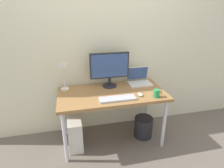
{
  "coord_description": "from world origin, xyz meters",
  "views": [
    {
      "loc": [
        -0.5,
        -2.18,
        1.78
      ],
      "look_at": [
        0.0,
        0.0,
        0.85
      ],
      "focal_mm": 30.76,
      "sensor_mm": 36.0,
      "label": 1
    }
  ],
  "objects_px": {
    "desk_lamp": "(63,68)",
    "monitor": "(110,68)",
    "computer_tower": "(75,133)",
    "mouse": "(140,95)",
    "coffee_mug": "(157,93)",
    "wastebasket": "(143,127)",
    "desk": "(112,97)",
    "laptop": "(139,79)",
    "keyboard": "(118,99)"
  },
  "relations": [
    {
      "from": "wastebasket",
      "to": "mouse",
      "type": "bearing_deg",
      "value": -133.54
    },
    {
      "from": "desk",
      "to": "computer_tower",
      "type": "distance_m",
      "value": 0.68
    },
    {
      "from": "keyboard",
      "to": "wastebasket",
      "type": "xyz_separation_m",
      "value": [
        0.44,
        0.18,
        -0.59
      ]
    },
    {
      "from": "mouse",
      "to": "desk",
      "type": "bearing_deg",
      "value": 152.18
    },
    {
      "from": "monitor",
      "to": "laptop",
      "type": "distance_m",
      "value": 0.48
    },
    {
      "from": "monitor",
      "to": "keyboard",
      "type": "height_order",
      "value": "monitor"
    },
    {
      "from": "wastebasket",
      "to": "computer_tower",
      "type": "bearing_deg",
      "value": 179.74
    },
    {
      "from": "keyboard",
      "to": "wastebasket",
      "type": "height_order",
      "value": "keyboard"
    },
    {
      "from": "monitor",
      "to": "desk",
      "type": "bearing_deg",
      "value": -94.25
    },
    {
      "from": "coffee_mug",
      "to": "wastebasket",
      "type": "height_order",
      "value": "coffee_mug"
    },
    {
      "from": "desk_lamp",
      "to": "computer_tower",
      "type": "xyz_separation_m",
      "value": [
        0.08,
        -0.24,
        -0.84
      ]
    },
    {
      "from": "desk_lamp",
      "to": "wastebasket",
      "type": "relative_size",
      "value": 1.47
    },
    {
      "from": "monitor",
      "to": "desk_lamp",
      "type": "bearing_deg",
      "value": 179.94
    },
    {
      "from": "desk",
      "to": "mouse",
      "type": "xyz_separation_m",
      "value": [
        0.32,
        -0.17,
        0.08
      ]
    },
    {
      "from": "monitor",
      "to": "coffee_mug",
      "type": "distance_m",
      "value": 0.7
    },
    {
      "from": "monitor",
      "to": "laptop",
      "type": "height_order",
      "value": "monitor"
    },
    {
      "from": "laptop",
      "to": "mouse",
      "type": "bearing_deg",
      "value": -107.69
    },
    {
      "from": "mouse",
      "to": "laptop",
      "type": "bearing_deg",
      "value": 72.31
    },
    {
      "from": "desk_lamp",
      "to": "desk",
      "type": "bearing_deg",
      "value": -20.0
    },
    {
      "from": "coffee_mug",
      "to": "keyboard",
      "type": "bearing_deg",
      "value": 175.2
    },
    {
      "from": "computer_tower",
      "to": "coffee_mug",
      "type": "bearing_deg",
      "value": -12.57
    },
    {
      "from": "desk_lamp",
      "to": "keyboard",
      "type": "xyz_separation_m",
      "value": [
        0.61,
        -0.42,
        -0.3
      ]
    },
    {
      "from": "monitor",
      "to": "mouse",
      "type": "relative_size",
      "value": 5.87
    },
    {
      "from": "monitor",
      "to": "coffee_mug",
      "type": "height_order",
      "value": "monitor"
    },
    {
      "from": "mouse",
      "to": "computer_tower",
      "type": "bearing_deg",
      "value": 169.88
    },
    {
      "from": "mouse",
      "to": "wastebasket",
      "type": "xyz_separation_m",
      "value": [
        0.14,
        0.14,
        -0.6
      ]
    },
    {
      "from": "monitor",
      "to": "mouse",
      "type": "xyz_separation_m",
      "value": [
        0.3,
        -0.38,
        -0.25
      ]
    },
    {
      "from": "computer_tower",
      "to": "wastebasket",
      "type": "xyz_separation_m",
      "value": [
        0.97,
        -0.0,
        -0.06
      ]
    },
    {
      "from": "desk",
      "to": "desk_lamp",
      "type": "bearing_deg",
      "value": 160.0
    },
    {
      "from": "keyboard",
      "to": "computer_tower",
      "type": "bearing_deg",
      "value": 160.78
    },
    {
      "from": "mouse",
      "to": "wastebasket",
      "type": "relative_size",
      "value": 0.3
    },
    {
      "from": "desk_lamp",
      "to": "monitor",
      "type": "bearing_deg",
      "value": -0.06
    },
    {
      "from": "coffee_mug",
      "to": "laptop",
      "type": "bearing_deg",
      "value": 96.16
    },
    {
      "from": "coffee_mug",
      "to": "wastebasket",
      "type": "xyz_separation_m",
      "value": [
        -0.04,
        0.22,
        -0.63
      ]
    },
    {
      "from": "computer_tower",
      "to": "wastebasket",
      "type": "distance_m",
      "value": 0.97
    },
    {
      "from": "computer_tower",
      "to": "wastebasket",
      "type": "bearing_deg",
      "value": -0.26
    },
    {
      "from": "laptop",
      "to": "computer_tower",
      "type": "bearing_deg",
      "value": -165.29
    },
    {
      "from": "computer_tower",
      "to": "mouse",
      "type": "bearing_deg",
      "value": -10.12
    },
    {
      "from": "monitor",
      "to": "computer_tower",
      "type": "xyz_separation_m",
      "value": [
        -0.52,
        -0.23,
        -0.79
      ]
    },
    {
      "from": "mouse",
      "to": "computer_tower",
      "type": "distance_m",
      "value": 1.0
    },
    {
      "from": "desk_lamp",
      "to": "mouse",
      "type": "height_order",
      "value": "desk_lamp"
    },
    {
      "from": "laptop",
      "to": "coffee_mug",
      "type": "height_order",
      "value": "laptop"
    },
    {
      "from": "mouse",
      "to": "coffee_mug",
      "type": "height_order",
      "value": "coffee_mug"
    },
    {
      "from": "computer_tower",
      "to": "laptop",
      "type": "bearing_deg",
      "value": 14.71
    },
    {
      "from": "laptop",
      "to": "desk_lamp",
      "type": "relative_size",
      "value": 0.72
    },
    {
      "from": "desk",
      "to": "keyboard",
      "type": "relative_size",
      "value": 3.13
    },
    {
      "from": "desk",
      "to": "monitor",
      "type": "height_order",
      "value": "monitor"
    },
    {
      "from": "monitor",
      "to": "mouse",
      "type": "distance_m",
      "value": 0.55
    },
    {
      "from": "computer_tower",
      "to": "desk_lamp",
      "type": "bearing_deg",
      "value": 108.77
    },
    {
      "from": "keyboard",
      "to": "mouse",
      "type": "bearing_deg",
      "value": 6.93
    }
  ]
}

